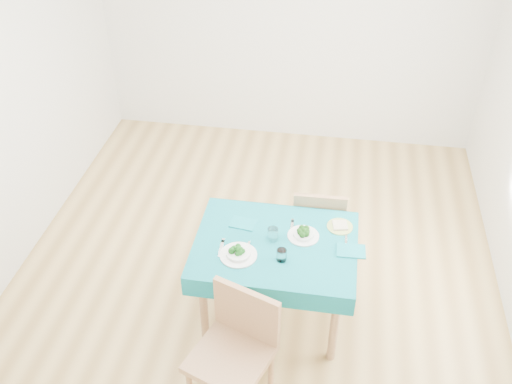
# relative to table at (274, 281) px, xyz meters

# --- Properties ---
(room_shell) EXTENTS (4.02, 4.52, 2.73)m
(room_shell) POSITION_rel_table_xyz_m (-0.21, 0.44, 0.97)
(room_shell) COLOR #A27D43
(room_shell) RESTS_ON ground
(table) EXTENTS (1.13, 0.86, 0.76)m
(table) POSITION_rel_table_xyz_m (0.00, 0.00, 0.00)
(table) COLOR #0A656F
(table) RESTS_ON ground
(chair_near) EXTENTS (0.62, 0.64, 1.17)m
(chair_near) POSITION_rel_table_xyz_m (-0.18, -0.75, 0.21)
(chair_near) COLOR #966C46
(chair_near) RESTS_ON ground
(chair_far) EXTENTS (0.41, 0.45, 1.01)m
(chair_far) POSITION_rel_table_xyz_m (0.27, 0.65, 0.12)
(chair_far) COLOR #966C46
(chair_far) RESTS_ON ground
(bowl_near) EXTENTS (0.26, 0.26, 0.08)m
(bowl_near) POSITION_rel_table_xyz_m (-0.23, -0.16, 0.42)
(bowl_near) COLOR white
(bowl_near) RESTS_ON table
(bowl_far) EXTENTS (0.23, 0.23, 0.07)m
(bowl_far) POSITION_rel_table_xyz_m (0.19, 0.10, 0.41)
(bowl_far) COLOR white
(bowl_far) RESTS_ON table
(fork_near) EXTENTS (0.03, 0.17, 0.00)m
(fork_near) POSITION_rel_table_xyz_m (-0.37, -0.11, 0.38)
(fork_near) COLOR silver
(fork_near) RESTS_ON table
(knife_near) EXTENTS (0.02, 0.21, 0.00)m
(knife_near) POSITION_rel_table_xyz_m (-0.19, -0.11, 0.38)
(knife_near) COLOR silver
(knife_near) RESTS_ON table
(fork_far) EXTENTS (0.03, 0.16, 0.00)m
(fork_far) POSITION_rel_table_xyz_m (0.10, 0.18, 0.38)
(fork_far) COLOR silver
(fork_far) RESTS_ON table
(knife_far) EXTENTS (0.02, 0.22, 0.00)m
(knife_far) POSITION_rel_table_xyz_m (0.49, 0.06, 0.38)
(knife_far) COLOR silver
(knife_far) RESTS_ON table
(napkin_near) EXTENTS (0.20, 0.15, 0.01)m
(napkin_near) POSITION_rel_table_xyz_m (-0.26, 0.17, 0.38)
(napkin_near) COLOR #0E717A
(napkin_near) RESTS_ON table
(napkin_far) EXTENTS (0.20, 0.15, 0.01)m
(napkin_far) POSITION_rel_table_xyz_m (0.53, 0.00, 0.38)
(napkin_far) COLOR #0E717A
(napkin_far) RESTS_ON table
(tumbler_center) EXTENTS (0.08, 0.08, 0.10)m
(tumbler_center) POSITION_rel_table_xyz_m (-0.03, 0.04, 0.43)
(tumbler_center) COLOR white
(tumbler_center) RESTS_ON table
(tumbler_side) EXTENTS (0.07, 0.07, 0.09)m
(tumbler_side) POSITION_rel_table_xyz_m (0.06, -0.16, 0.42)
(tumbler_side) COLOR white
(tumbler_side) RESTS_ON table
(side_plate) EXTENTS (0.19, 0.19, 0.01)m
(side_plate) POSITION_rel_table_xyz_m (0.44, 0.25, 0.38)
(side_plate) COLOR #AFC25E
(side_plate) RESTS_ON table
(bread_slice) EXTENTS (0.12, 0.12, 0.02)m
(bread_slice) POSITION_rel_table_xyz_m (0.44, 0.25, 0.40)
(bread_slice) COLOR beige
(bread_slice) RESTS_ON side_plate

